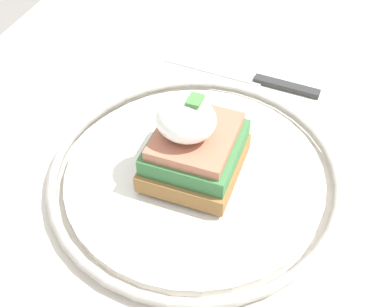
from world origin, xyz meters
name	(u,v)px	position (x,y,z in m)	size (l,w,h in m)	color
dining_table	(200,239)	(0.00, 0.00, 0.60)	(0.88, 0.66, 0.73)	beige
plate	(192,173)	(-0.02, 0.00, 0.74)	(0.28, 0.28, 0.02)	silver
sandwich	(191,144)	(-0.02, 0.00, 0.78)	(0.09, 0.08, 0.09)	olive
knife	(253,78)	(0.15, -0.01, 0.74)	(0.03, 0.20, 0.01)	#2D2D2D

